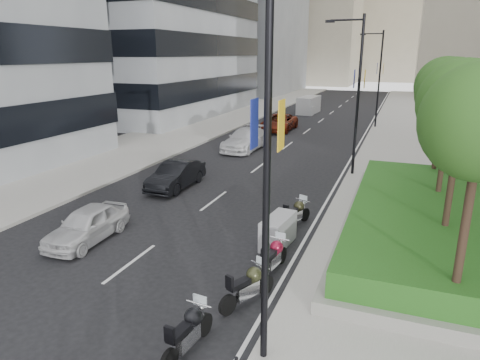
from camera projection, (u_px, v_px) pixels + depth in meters
The scene contains 24 objects.
ground at pixel (87, 344), 10.67m from camera, with size 160.00×160.00×0.00m, color black.
sidewalk_right at pixel (430, 142), 34.41m from camera, with size 10.00×100.00×0.15m, color #9E9B93.
sidewalk_left at pixel (196, 127), 41.62m from camera, with size 8.00×100.00×0.15m, color #9E9B93.
lane_edge at pixel (362, 139), 36.25m from camera, with size 0.12×100.00×0.01m, color silver.
lane_centre at pixel (302, 135), 38.04m from camera, with size 0.12×100.00×0.01m, color silver.
building_grey_far at pixel (234, 7), 77.30m from camera, with size 22.00×26.00×30.00m, color gray.
building_cream_left at pixel (304, 9), 101.52m from camera, with size 26.00×24.00×34.00m, color #B7AD93.
building_cream_centre at pixel (396, 6), 111.99m from camera, with size 30.00×24.00×38.00m, color #B7AD93.
tree_1 at pixel (463, 104), 13.37m from camera, with size 2.80×2.80×6.30m.
tree_2 at pixel (452, 94), 16.95m from camera, with size 2.80×2.80×6.30m.
tree_3 at pixel (445, 87), 20.53m from camera, with size 2.80×2.80×6.30m.
lamp_post_0 at pixel (260, 150), 8.70m from camera, with size 2.34×0.45×9.00m.
lamp_post_1 at pixel (356, 89), 23.92m from camera, with size 2.34×0.45×9.00m.
lamp_post_2 at pixel (378, 74), 40.03m from camera, with size 2.34×0.45×9.00m.
motorcycle_2 at pixel (189, 331), 10.23m from camera, with size 0.71×2.13×1.06m.
motorcycle_3 at pixel (248, 286), 12.24m from camera, with size 1.06×2.00×1.07m.
motorcycle_4 at pixel (274, 257), 14.04m from camera, with size 0.69×2.05×1.02m.
motorcycle_5 at pixel (278, 231), 15.94m from camera, with size 0.98×2.03×1.16m.
motorcycle_6 at pixel (296, 213), 17.83m from camera, with size 0.94×1.98×1.03m.
car_a at pixel (87, 224), 16.37m from camera, with size 1.58×3.92×1.34m, color silver.
car_b at pixel (176, 175), 22.85m from camera, with size 1.50×4.30×1.42m, color black.
car_c at pixel (246, 139), 31.96m from camera, with size 2.21×5.43×1.58m, color white.
car_d at pixel (279, 122), 39.91m from camera, with size 2.53×5.49×1.52m, color #651B0C.
delivery_van at pixel (308, 106), 51.35m from camera, with size 2.08×4.81×1.97m.
Camera 1 is at (6.82, -7.10, 6.96)m, focal length 32.00 mm.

